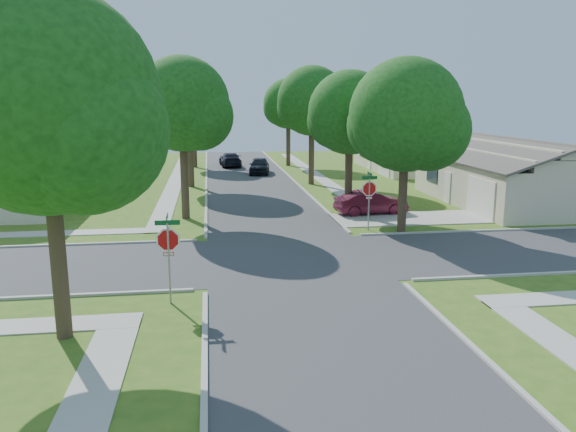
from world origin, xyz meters
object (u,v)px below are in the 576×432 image
(tree_w_near, at_px, (183,108))
(tree_sw_corner, at_px, (48,112))
(tree_ne_corner, at_px, (407,120))
(house_nw_near, at_px, (9,181))
(house_ne_far, at_px, (412,154))
(tree_w_mid, at_px, (190,101))
(tree_e_near, at_px, (351,117))
(tree_w_far, at_px, (194,111))
(tree_e_far, at_px, (289,106))
(car_curb_west, at_px, (230,160))
(car_driveway, at_px, (371,202))
(stop_sign_ne, at_px, (369,191))
(house_ne_near, at_px, (511,180))
(car_curb_east, at_px, (259,166))
(stop_sign_sw, at_px, (168,244))
(house_nw_far, at_px, (72,155))
(tree_e_mid, at_px, (313,104))

(tree_w_near, relative_size, tree_sw_corner, 0.94)
(tree_ne_corner, height_order, house_nw_near, tree_ne_corner)
(tree_w_near, distance_m, house_ne_far, 29.10)
(tree_w_mid, bearing_deg, tree_e_near, -51.95)
(tree_e_near, bearing_deg, tree_w_far, 110.61)
(tree_e_far, relative_size, tree_w_near, 0.97)
(house_ne_far, xyz_separation_m, car_curb_west, (-17.19, 5.05, -0.82))
(tree_e_far, bearing_deg, tree_sw_corner, -106.56)
(car_driveway, bearing_deg, tree_w_mid, 34.84)
(tree_e_near, bearing_deg, house_ne_far, 60.65)
(tree_sw_corner, bearing_deg, tree_w_near, 80.10)
(stop_sign_ne, relative_size, house_ne_near, 0.22)
(tree_sw_corner, distance_m, car_curb_west, 41.88)
(tree_e_far, bearing_deg, car_curb_west, 179.60)
(stop_sign_ne, xyz_separation_m, tree_w_near, (-9.34, 4.31, 4.08))
(tree_w_mid, xyz_separation_m, tree_sw_corner, (-2.80, -28.00, -0.23))
(stop_sign_ne, distance_m, car_driveway, 4.41)
(tree_sw_corner, bearing_deg, stop_sign_ne, 43.94)
(tree_e_near, relative_size, house_ne_far, 0.61)
(tree_e_far, xyz_separation_m, house_ne_far, (11.24, -5.01, -4.46))
(tree_e_near, height_order, tree_sw_corner, tree_sw_corner)
(car_driveway, height_order, car_curb_east, car_curb_east)
(stop_sign_sw, bearing_deg, car_driveway, 51.39)
(tree_sw_corner, bearing_deg, car_curb_east, 76.16)
(house_ne_near, bearing_deg, car_curb_west, 126.72)
(house_ne_near, distance_m, car_curb_west, 28.77)
(tree_ne_corner, relative_size, house_nw_far, 0.64)
(house_nw_far, height_order, car_driveway, house_nw_far)
(tree_e_near, bearing_deg, car_driveway, -13.75)
(tree_w_near, xyz_separation_m, house_ne_far, (20.64, 19.99, -4.60))
(tree_e_far, bearing_deg, tree_w_far, -180.00)
(tree_e_mid, height_order, house_ne_far, tree_e_mid)
(house_nw_far, bearing_deg, house_ne_far, -5.36)
(stop_sign_ne, bearing_deg, tree_w_near, 155.26)
(tree_e_mid, relative_size, tree_e_far, 1.06)
(tree_w_far, height_order, house_ne_far, tree_w_far)
(tree_e_mid, xyz_separation_m, car_driveway, (1.24, -12.31, -5.56))
(stop_sign_ne, bearing_deg, tree_e_near, 89.32)
(tree_w_near, height_order, car_curb_east, tree_w_near)
(tree_w_near, bearing_deg, tree_w_mid, 89.98)
(tree_e_mid, height_order, tree_w_far, tree_e_mid)
(tree_w_far, bearing_deg, tree_ne_corner, -69.72)
(house_ne_far, bearing_deg, tree_w_mid, -158.83)
(tree_e_far, relative_size, car_curb_east, 2.01)
(tree_w_mid, bearing_deg, tree_sw_corner, -95.70)
(stop_sign_sw, distance_m, house_nw_near, 22.71)
(tree_sw_corner, height_order, car_driveway, tree_sw_corner)
(tree_sw_corner, bearing_deg, tree_w_far, 86.11)
(tree_w_mid, relative_size, car_driveway, 2.27)
(tree_w_far, xyz_separation_m, car_driveway, (10.65, -25.31, -4.81))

